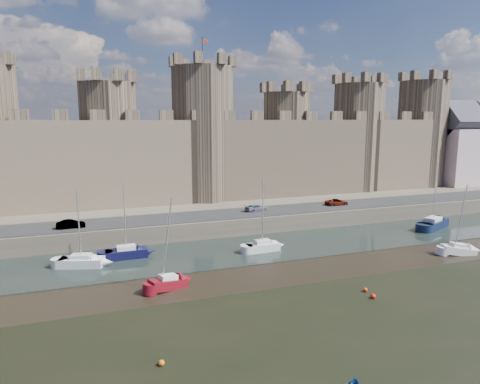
# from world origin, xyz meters

# --- Properties ---
(ground) EXTENTS (160.00, 160.00, 0.00)m
(ground) POSITION_xyz_m (0.00, 0.00, 0.00)
(ground) COLOR black
(ground) RESTS_ON ground
(water_channel) EXTENTS (160.00, 12.00, 0.08)m
(water_channel) POSITION_xyz_m (0.00, 24.00, 0.04)
(water_channel) COLOR black
(water_channel) RESTS_ON ground
(quay) EXTENTS (160.00, 60.00, 2.50)m
(quay) POSITION_xyz_m (0.00, 60.00, 1.25)
(quay) COLOR #4C443A
(quay) RESTS_ON ground
(road) EXTENTS (160.00, 7.00, 0.10)m
(road) POSITION_xyz_m (0.00, 34.00, 2.55)
(road) COLOR black
(road) RESTS_ON quay
(castle) EXTENTS (108.50, 11.00, 29.00)m
(castle) POSITION_xyz_m (-0.64, 48.00, 11.67)
(castle) COLOR #42382B
(castle) RESTS_ON quay
(car_1) EXTENTS (3.62, 1.30, 1.19)m
(car_1) POSITION_xyz_m (-20.12, 32.75, 3.09)
(car_1) COLOR gray
(car_1) RESTS_ON quay
(car_2) EXTENTS (4.03, 2.37, 1.10)m
(car_2) POSITION_xyz_m (6.76, 34.57, 3.05)
(car_2) COLOR gray
(car_2) RESTS_ON quay
(car_3) EXTENTS (3.93, 1.82, 1.09)m
(car_3) POSITION_xyz_m (21.07, 34.32, 3.05)
(car_3) COLOR gray
(car_3) RESTS_ON quay
(sailboat_0) EXTENTS (5.25, 3.28, 9.18)m
(sailboat_0) POSITION_xyz_m (-18.86, 24.05, 0.74)
(sailboat_0) COLOR silver
(sailboat_0) RESTS_ON ground
(sailboat_1) EXTENTS (4.90, 1.93, 9.81)m
(sailboat_1) POSITION_xyz_m (-13.75, 25.54, 0.78)
(sailboat_1) COLOR black
(sailboat_1) RESTS_ON ground
(sailboat_2) EXTENTS (4.38, 1.86, 9.30)m
(sailboat_2) POSITION_xyz_m (2.84, 22.51, 0.76)
(sailboat_2) COLOR silver
(sailboat_2) RESTS_ON ground
(sailboat_3) EXTENTS (6.62, 4.65, 10.83)m
(sailboat_3) POSITION_xyz_m (32.04, 24.45, 0.83)
(sailboat_3) COLOR black
(sailboat_3) RESTS_ON ground
(sailboat_4) EXTENTS (4.23, 2.77, 9.23)m
(sailboat_4) POSITION_xyz_m (-10.62, 14.51, 0.70)
(sailboat_4) COLOR maroon
(sailboat_4) RESTS_ON ground
(sailboat_5) EXTENTS (4.40, 2.62, 8.90)m
(sailboat_5) POSITION_xyz_m (25.53, 13.36, 0.66)
(sailboat_5) COLOR silver
(sailboat_5) RESTS_ON ground
(dinghy_1) EXTENTS (1.86, 1.89, 0.75)m
(dinghy_1) POSITION_xyz_m (-2.44, -5.39, 0.38)
(dinghy_1) COLOR navy
(dinghy_1) RESTS_ON ground
(buoy_1) EXTENTS (0.49, 0.49, 0.49)m
(buoy_1) POSITION_xyz_m (7.16, 5.68, 0.24)
(buoy_1) COLOR red
(buoy_1) RESTS_ON ground
(buoy_3) EXTENTS (0.42, 0.42, 0.42)m
(buoy_3) POSITION_xyz_m (7.46, 7.29, 0.21)
(buoy_3) COLOR #EC380A
(buoy_3) RESTS_ON ground
(buoy_4) EXTENTS (0.43, 0.43, 0.43)m
(buoy_4) POSITION_xyz_m (-13.47, 1.22, 0.22)
(buoy_4) COLOR orange
(buoy_4) RESTS_ON ground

